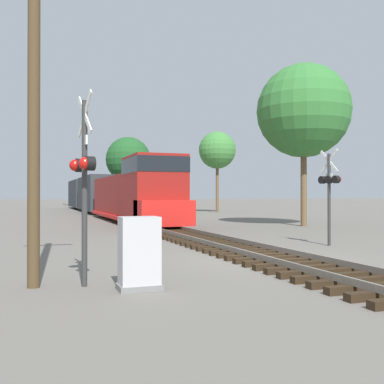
{
  "coord_description": "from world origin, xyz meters",
  "views": [
    {
      "loc": [
        -6.7,
        -11.81,
        1.95
      ],
      "look_at": [
        -0.71,
        4.84,
        2.07
      ],
      "focal_mm": 42.0,
      "sensor_mm": 36.0,
      "label": 1
    }
  ],
  "objects_px": {
    "freight_train": "(101,195)",
    "relay_cabinet": "(139,254)",
    "crossing_signal_near": "(83,173)",
    "crossing_signal_far": "(330,185)",
    "tree_mid_background": "(217,150)",
    "tree_far_right": "(304,111)",
    "utility_pole": "(34,62)",
    "tree_deep_background": "(128,159)"
  },
  "relations": [
    {
      "from": "crossing_signal_near",
      "to": "crossing_signal_far",
      "type": "distance_m",
      "value": 10.85
    },
    {
      "from": "crossing_signal_far",
      "to": "tree_far_right",
      "type": "relative_size",
      "value": 0.37
    },
    {
      "from": "utility_pole",
      "to": "tree_mid_background",
      "type": "height_order",
      "value": "utility_pole"
    },
    {
      "from": "freight_train",
      "to": "crossing_signal_far",
      "type": "relative_size",
      "value": 12.92
    },
    {
      "from": "relay_cabinet",
      "to": "tree_deep_background",
      "type": "bearing_deg",
      "value": 78.55
    },
    {
      "from": "crossing_signal_near",
      "to": "utility_pole",
      "type": "bearing_deg",
      "value": -114.23
    },
    {
      "from": "freight_train",
      "to": "utility_pole",
      "type": "relative_size",
      "value": 5.21
    },
    {
      "from": "freight_train",
      "to": "crossing_signal_near",
      "type": "bearing_deg",
      "value": -98.9
    },
    {
      "from": "relay_cabinet",
      "to": "tree_mid_background",
      "type": "distance_m",
      "value": 41.87
    },
    {
      "from": "crossing_signal_far",
      "to": "tree_mid_background",
      "type": "relative_size",
      "value": 0.41
    },
    {
      "from": "relay_cabinet",
      "to": "tree_mid_background",
      "type": "bearing_deg",
      "value": 64.77
    },
    {
      "from": "freight_train",
      "to": "tree_mid_background",
      "type": "distance_m",
      "value": 14.0
    },
    {
      "from": "relay_cabinet",
      "to": "tree_deep_background",
      "type": "height_order",
      "value": "tree_deep_background"
    },
    {
      "from": "tree_far_right",
      "to": "tree_deep_background",
      "type": "height_order",
      "value": "tree_deep_background"
    },
    {
      "from": "crossing_signal_near",
      "to": "tree_deep_background",
      "type": "relative_size",
      "value": 0.39
    },
    {
      "from": "freight_train",
      "to": "utility_pole",
      "type": "distance_m",
      "value": 36.53
    },
    {
      "from": "crossing_signal_far",
      "to": "utility_pole",
      "type": "distance_m",
      "value": 11.92
    },
    {
      "from": "freight_train",
      "to": "crossing_signal_far",
      "type": "distance_m",
      "value": 31.63
    },
    {
      "from": "relay_cabinet",
      "to": "tree_far_right",
      "type": "relative_size",
      "value": 0.15
    },
    {
      "from": "relay_cabinet",
      "to": "utility_pole",
      "type": "distance_m",
      "value": 4.6
    },
    {
      "from": "crossing_signal_near",
      "to": "relay_cabinet",
      "type": "distance_m",
      "value": 2.1
    },
    {
      "from": "tree_deep_background",
      "to": "tree_mid_background",
      "type": "bearing_deg",
      "value": -72.59
    },
    {
      "from": "utility_pole",
      "to": "crossing_signal_near",
      "type": "bearing_deg",
      "value": -13.28
    },
    {
      "from": "freight_train",
      "to": "tree_mid_background",
      "type": "bearing_deg",
      "value": 3.01
    },
    {
      "from": "tree_mid_background",
      "to": "tree_far_right",
      "type": "bearing_deg",
      "value": -99.38
    },
    {
      "from": "relay_cabinet",
      "to": "tree_deep_background",
      "type": "distance_m",
      "value": 58.47
    },
    {
      "from": "relay_cabinet",
      "to": "tree_mid_background",
      "type": "relative_size",
      "value": 0.17
    },
    {
      "from": "crossing_signal_near",
      "to": "crossing_signal_far",
      "type": "bearing_deg",
      "value": 104.64
    },
    {
      "from": "tree_far_right",
      "to": "tree_deep_background",
      "type": "bearing_deg",
      "value": 93.25
    },
    {
      "from": "crossing_signal_near",
      "to": "utility_pole",
      "type": "xyz_separation_m",
      "value": [
        -1.0,
        0.24,
        2.34
      ]
    },
    {
      "from": "freight_train",
      "to": "relay_cabinet",
      "type": "distance_m",
      "value": 37.08
    },
    {
      "from": "relay_cabinet",
      "to": "tree_far_right",
      "type": "bearing_deg",
      "value": 46.95
    },
    {
      "from": "freight_train",
      "to": "crossing_signal_near",
      "type": "relative_size",
      "value": 11.58
    },
    {
      "from": "crossing_signal_far",
      "to": "utility_pole",
      "type": "bearing_deg",
      "value": 103.54
    },
    {
      "from": "tree_far_right",
      "to": "tree_mid_background",
      "type": "height_order",
      "value": "tree_far_right"
    },
    {
      "from": "crossing_signal_far",
      "to": "tree_far_right",
      "type": "distance_m",
      "value": 11.86
    },
    {
      "from": "crossing_signal_near",
      "to": "tree_far_right",
      "type": "distance_m",
      "value": 21.18
    },
    {
      "from": "relay_cabinet",
      "to": "freight_train",
      "type": "bearing_deg",
      "value": 82.88
    },
    {
      "from": "crossing_signal_near",
      "to": "tree_far_right",
      "type": "height_order",
      "value": "tree_far_right"
    },
    {
      "from": "relay_cabinet",
      "to": "crossing_signal_near",
      "type": "bearing_deg",
      "value": 145.48
    },
    {
      "from": "freight_train",
      "to": "crossing_signal_far",
      "type": "height_order",
      "value": "freight_train"
    },
    {
      "from": "crossing_signal_near",
      "to": "tree_mid_background",
      "type": "bearing_deg",
      "value": 142.07
    }
  ]
}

